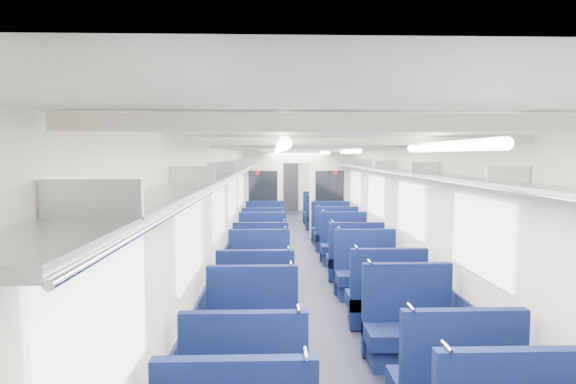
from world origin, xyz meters
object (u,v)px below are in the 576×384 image
(end_door, at_px, (289,186))
(seat_12, at_px, (261,261))
(seat_9, at_px, (386,301))
(seat_14, at_px, (262,248))
(seat_15, at_px, (344,248))
(seat_23, at_px, (318,214))
(seat_21, at_px, (322,219))
(bulkhead, at_px, (296,192))
(seat_10, at_px, (259,276))
(seat_19, at_px, (331,230))
(seat_20, at_px, (266,219))
(seat_7, at_px, (409,333))
(seat_6, at_px, (252,337))
(seat_22, at_px, (266,214))
(seat_18, at_px, (265,230))
(seat_17, at_px, (336,237))
(seat_13, at_px, (355,261))
(seat_16, at_px, (264,239))
(seat_8, at_px, (256,304))
(seat_11, at_px, (366,276))

(end_door, height_order, seat_12, end_door)
(seat_9, bearing_deg, seat_14, 115.21)
(seat_15, bearing_deg, seat_23, 90.00)
(seat_9, distance_m, seat_21, 7.92)
(bulkhead, distance_m, seat_15, 3.18)
(seat_10, bearing_deg, seat_12, 90.00)
(seat_19, relative_size, seat_20, 1.00)
(seat_7, distance_m, seat_9, 1.06)
(seat_6, xyz_separation_m, seat_7, (1.66, 0.06, 0.00))
(seat_15, distance_m, seat_22, 5.82)
(seat_6, relative_size, seat_18, 1.00)
(seat_12, distance_m, seat_17, 2.96)
(end_door, bearing_deg, seat_12, -94.59)
(seat_10, xyz_separation_m, seat_13, (1.66, 0.97, 0.00))
(seat_15, bearing_deg, seat_22, 106.57)
(seat_12, relative_size, seat_16, 1.00)
(seat_9, bearing_deg, seat_16, 109.89)
(seat_14, distance_m, seat_15, 1.66)
(seat_20, relative_size, seat_21, 1.00)
(seat_10, bearing_deg, seat_15, 53.24)
(seat_6, bearing_deg, seat_15, 70.38)
(end_door, bearing_deg, seat_17, -84.00)
(seat_13, relative_size, seat_18, 1.00)
(seat_6, relative_size, seat_10, 1.00)
(seat_6, relative_size, seat_12, 1.00)
(seat_17, xyz_separation_m, seat_18, (-1.66, 1.08, 0.00))
(seat_8, relative_size, seat_11, 1.00)
(seat_9, relative_size, seat_20, 1.00)
(seat_7, xyz_separation_m, seat_15, (0.00, 4.60, 0.00))
(seat_7, distance_m, seat_23, 10.09)
(seat_19, bearing_deg, seat_12, -116.04)
(seat_12, bearing_deg, seat_7, -63.98)
(seat_8, xyz_separation_m, seat_23, (1.66, 9.07, 0.00))
(seat_16, distance_m, seat_19, 2.02)
(seat_12, distance_m, seat_22, 6.77)
(seat_20, bearing_deg, seat_17, -61.80)
(seat_9, bearing_deg, seat_21, 90.00)
(bulkhead, relative_size, seat_10, 2.60)
(seat_12, bearing_deg, seat_17, 55.89)
(bulkhead, relative_size, seat_20, 2.60)
(bulkhead, bearing_deg, seat_12, -101.37)
(seat_19, height_order, seat_22, same)
(bulkhead, height_order, seat_23, bulkhead)
(seat_6, bearing_deg, seat_14, 90.00)
(seat_18, height_order, seat_20, same)
(seat_15, relative_size, seat_23, 1.00)
(bulkhead, height_order, seat_20, bulkhead)
(seat_21, height_order, seat_22, same)
(seat_15, bearing_deg, seat_16, 147.63)
(seat_11, distance_m, seat_16, 3.71)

